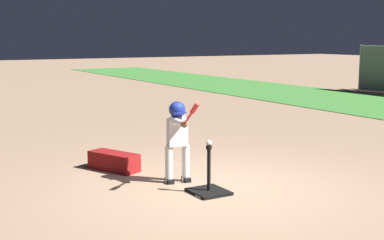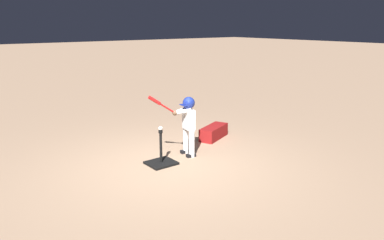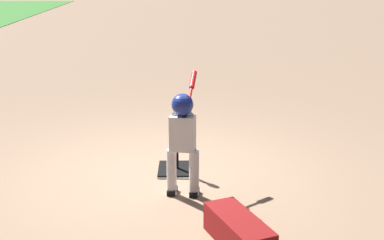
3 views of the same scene
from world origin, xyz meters
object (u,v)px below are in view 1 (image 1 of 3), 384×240
batting_tee (209,188)px  batter_child (178,131)px  baseball (209,143)px  equipment_bag (114,161)px

batting_tee → batter_child: batter_child is taller
batting_tee → baseball: size_ratio=8.71×
batting_tee → equipment_bag: (-1.80, -0.61, 0.07)m
batter_child → baseball: batter_child is taller
batter_child → equipment_bag: (-1.13, -0.52, -0.60)m
equipment_bag → batting_tee: bearing=-4.5°
batting_tee → baseball: 0.61m
baseball → equipment_bag: (-1.80, -0.61, -0.54)m
equipment_bag → baseball: bearing=-4.5°
batter_child → baseball: bearing=7.8°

